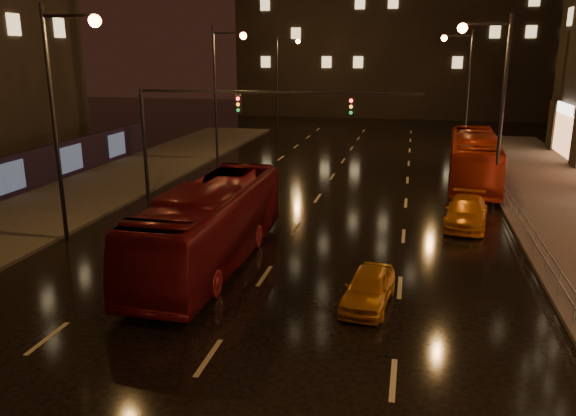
% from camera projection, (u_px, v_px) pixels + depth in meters
% --- Properties ---
extents(ground, '(140.00, 140.00, 0.00)m').
position_uv_depth(ground, '(311.00, 207.00, 30.47)').
color(ground, black).
rests_on(ground, ground).
extents(sidewalk_left, '(7.00, 70.00, 0.15)m').
position_uv_depth(sidewalk_left, '(33.00, 216.00, 28.55)').
color(sidewalk_left, '#38332D').
rests_on(sidewalk_left, ground).
extents(traffic_signal, '(15.31, 0.32, 6.20)m').
position_uv_depth(traffic_signal, '(220.00, 117.00, 30.26)').
color(traffic_signal, black).
rests_on(traffic_signal, ground).
extents(railing_right, '(0.05, 56.00, 1.00)m').
position_uv_depth(railing_right, '(519.00, 212.00, 26.22)').
color(railing_right, '#99999E').
rests_on(railing_right, sidewalk_right).
extents(bus_red, '(2.75, 11.56, 3.22)m').
position_uv_depth(bus_red, '(211.00, 224.00, 21.94)').
color(bus_red, '#5E0D12').
rests_on(bus_red, ground).
extents(bus_curb, '(3.40, 11.88, 3.27)m').
position_uv_depth(bus_curb, '(474.00, 159.00, 35.29)').
color(bus_curb, '#A52810').
rests_on(bus_curb, ground).
extents(taxi_near, '(1.83, 3.69, 1.21)m').
position_uv_depth(taxi_near, '(369.00, 288.00, 18.49)').
color(taxi_near, '#B86F11').
rests_on(taxi_near, ground).
extents(taxi_far, '(2.49, 4.85, 1.35)m').
position_uv_depth(taxi_far, '(466.00, 212.00, 27.08)').
color(taxi_far, '#C76D12').
rests_on(taxi_far, ground).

